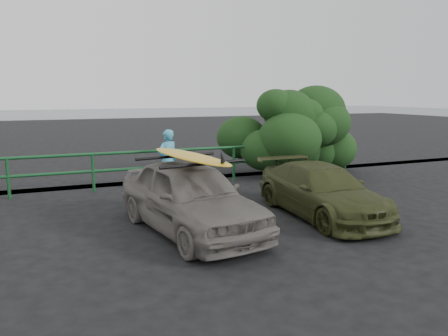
# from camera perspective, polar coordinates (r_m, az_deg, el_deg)

# --- Properties ---
(ground) EXTENTS (80.00, 80.00, 0.00)m
(ground) POSITION_cam_1_polar(r_m,az_deg,el_deg) (7.41, -4.69, -10.45)
(ground) COLOR black
(ocean) EXTENTS (200.00, 200.00, 0.00)m
(ocean) POSITION_cam_1_polar(r_m,az_deg,el_deg) (66.72, -20.58, 6.89)
(ocean) COLOR slate
(ocean) RESTS_ON ground
(guardrail) EXTENTS (14.00, 0.08, 1.04)m
(guardrail) POSITION_cam_1_polar(r_m,az_deg,el_deg) (12.00, -11.96, -0.25)
(guardrail) COLOR #164D25
(guardrail) RESTS_ON ground
(shrub_right) EXTENTS (3.20, 2.40, 2.49)m
(shrub_right) POSITION_cam_1_polar(r_m,az_deg,el_deg) (14.11, 7.98, 4.30)
(shrub_right) COLOR #193A15
(shrub_right) RESTS_ON ground
(sedan) EXTENTS (2.18, 4.10, 1.33)m
(sedan) POSITION_cam_1_polar(r_m,az_deg,el_deg) (8.12, -4.47, -3.76)
(sedan) COLOR slate
(sedan) RESTS_ON ground
(olive_vehicle) EXTENTS (1.60, 3.74, 1.07)m
(olive_vehicle) POSITION_cam_1_polar(r_m,az_deg,el_deg) (9.40, 12.61, -2.90)
(olive_vehicle) COLOR #353B1A
(olive_vehicle) RESTS_ON ground
(man) EXTENTS (0.69, 0.57, 1.62)m
(man) POSITION_cam_1_polar(r_m,az_deg,el_deg) (11.68, -7.36, 1.05)
(man) COLOR #45ACD0
(man) RESTS_ON ground
(roof_rack) EXTENTS (1.82, 1.41, 0.06)m
(roof_rack) POSITION_cam_1_polar(r_m,az_deg,el_deg) (7.98, -4.54, 1.07)
(roof_rack) COLOR black
(roof_rack) RESTS_ON sedan
(surfboard) EXTENTS (1.02, 2.84, 0.08)m
(surfboard) POSITION_cam_1_polar(r_m,az_deg,el_deg) (7.97, -4.54, 1.56)
(surfboard) COLOR gold
(surfboard) RESTS_ON roof_rack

